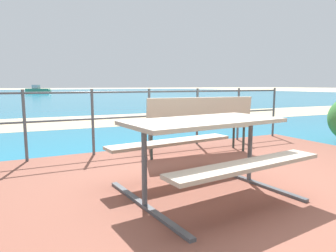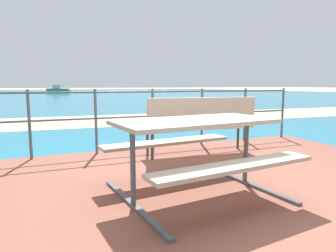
{
  "view_description": "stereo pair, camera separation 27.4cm",
  "coord_description": "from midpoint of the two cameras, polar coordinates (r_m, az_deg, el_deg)",
  "views": [
    {
      "loc": [
        -2.01,
        -2.31,
        1.18
      ],
      "look_at": [
        -0.11,
        1.5,
        0.59
      ],
      "focal_mm": 31.74,
      "sensor_mm": 36.0,
      "label": 1
    },
    {
      "loc": [
        -1.76,
        -2.42,
        1.18
      ],
      "look_at": [
        -0.11,
        1.5,
        0.59
      ],
      "focal_mm": 31.74,
      "sensor_mm": 36.0,
      "label": 2
    }
  ],
  "objects": [
    {
      "name": "picnic_table",
      "position": [
        3.02,
        4.31,
        -2.26
      ],
      "size": [
        1.75,
        1.63,
        0.77
      ],
      "rotation": [
        0.0,
        0.0,
        0.1
      ],
      "color": "tan",
      "rests_on": "patio_paving"
    },
    {
      "name": "ground_plane",
      "position": [
        3.25,
        11.51,
        -13.55
      ],
      "size": [
        240.0,
        240.0,
        0.0
      ],
      "primitive_type": "plane",
      "color": "beige"
    },
    {
      "name": "beach_strip",
      "position": [
        10.12,
        -15.61,
        0.93
      ],
      "size": [
        54.1,
        5.9,
        0.01
      ],
      "primitive_type": "cube",
      "rotation": [
        0.0,
        0.0,
        -0.05
      ],
      "color": "tan",
      "rests_on": "ground"
    },
    {
      "name": "sea_water",
      "position": [
        42.43,
        -24.1,
        5.61
      ],
      "size": [
        90.0,
        90.0,
        0.01
      ],
      "primitive_type": "cube",
      "color": "teal",
      "rests_on": "ground"
    },
    {
      "name": "railing_fence",
      "position": [
        5.19,
        -5.13,
        2.66
      ],
      "size": [
        5.94,
        0.04,
        1.06
      ],
      "color": "#4C5156",
      "rests_on": "patio_paving"
    },
    {
      "name": "park_bench",
      "position": [
        4.75,
        4.31,
        1.01
      ],
      "size": [
        1.83,
        0.6,
        0.93
      ],
      "rotation": [
        0.0,
        0.0,
        3.04
      ],
      "color": "#BCAD93",
      "rests_on": "patio_paving"
    },
    {
      "name": "boat_near",
      "position": [
        46.69,
        -23.78,
        6.28
      ],
      "size": [
        3.59,
        2.96,
        1.2
      ],
      "rotation": [
        0.0,
        0.0,
        5.64
      ],
      "color": "#338466",
      "rests_on": "sea_water"
    },
    {
      "name": "patio_paving",
      "position": [
        3.24,
        11.52,
        -13.05
      ],
      "size": [
        6.4,
        5.2,
        0.06
      ],
      "primitive_type": "cube",
      "color": "brown",
      "rests_on": "ground"
    }
  ]
}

